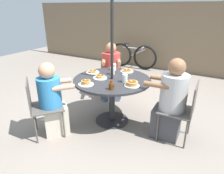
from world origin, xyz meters
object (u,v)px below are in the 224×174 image
Objects in this scene: patio_chair_north at (111,72)px; pancake_plate_e at (93,72)px; patio_table at (112,85)px; pancake_plate_b at (132,84)px; pancake_plate_c at (86,83)px; syrup_bottle at (111,86)px; patio_chair_south at (183,108)px; diner_east at (53,102)px; diner_south at (170,103)px; pancake_plate_d at (100,77)px; bicycle at (133,56)px; patio_chair_east at (40,104)px; pancake_plate_a at (127,71)px; diner_north at (111,74)px; drinking_glass_b at (125,78)px; coffee_cup at (114,67)px; drinking_glass_a at (112,71)px.

pancake_plate_e is at bearing 67.76° from patio_chair_north.
pancake_plate_b reaches higher than patio_table.
syrup_bottle is at bearing 4.82° from pancake_plate_c.
patio_chair_north is 1.87m from patio_chair_south.
diner_south reaches higher than diner_east.
pancake_plate_d is 0.14× the size of bicycle.
patio_chair_east is at bearing -123.56° from pancake_plate_d.
diner_east reaches higher than patio_chair_north.
diner_east is at bearing -100.04° from pancake_plate_e.
pancake_plate_a is at bearing 84.56° from patio_table.
diner_north is 1.73m from patio_chair_south.
drinking_glass_b is (0.72, -0.82, 0.29)m from diner_north.
diner_north is 1.65m from patio_chair_east.
diner_south is 0.73m from drinking_glass_b.
coffee_cup is 0.07× the size of bicycle.
patio_table is 1.38× the size of patio_chair_east.
patio_chair_north is 0.57× the size of bicycle.
patio_chair_south is at bearing -15.19° from coffee_cup.
drinking_glass_b is at bearing 40.62° from pancake_plate_c.
pancake_plate_e is at bearing 85.02° from diner_south.
diner_north is 0.73m from pancake_plate_e.
diner_south is at bearing -17.82° from coffee_cup.
drinking_glass_b is at bearing 94.18° from diner_south.
diner_north is 2.28m from bicycle.
syrup_bottle is 0.64m from drinking_glass_a.
drinking_glass_b reaches higher than pancake_plate_e.
pancake_plate_b is 3.44m from bicycle.
patio_chair_east is at bearing -138.31° from pancake_plate_c.
drinking_glass_b is at bearing 98.48° from patio_chair_north.
patio_table is 0.48m from coffee_cup.
pancake_plate_a is at bearing 100.67° from diner_east.
drinking_glass_a is (0.37, -0.60, 0.29)m from diner_north.
pancake_plate_d is (0.30, -0.86, 0.25)m from diner_north.
pancake_plate_a is at bearing 122.06° from pancake_plate_b.
bicycle reaches higher than patio_table.
patio_chair_east is 1.99m from patio_chair_south.
patio_chair_north is at bearing 121.79° from drinking_glass_a.
diner_south is 1.12m from pancake_plate_d.
coffee_cup is at bearing -171.19° from pancake_plate_a.
diner_north is 5.20× the size of pancake_plate_b.
drinking_glass_b is at bearing 4.90° from pancake_plate_d.
syrup_bottle is (-0.19, -0.25, 0.02)m from pancake_plate_b.
diner_north reaches higher than pancake_plate_b.
patio_table is 3.17m from bicycle.
diner_north is at bearing 62.19° from patio_chair_south.
syrup_bottle is (0.16, -0.81, 0.04)m from pancake_plate_a.
pancake_plate_b is at bearing 101.20° from patio_chair_south.
patio_table is at bearing 118.70° from syrup_bottle.
pancake_plate_a is at bearing 8.81° from coffee_cup.
patio_chair_south is at bearing 13.92° from pancake_plate_b.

